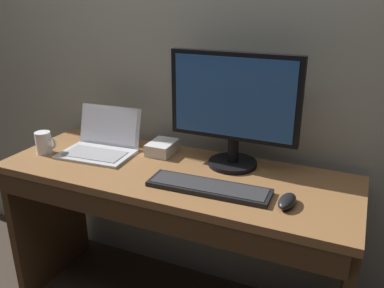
{
  "coord_description": "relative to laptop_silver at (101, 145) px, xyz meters",
  "views": [
    {
      "loc": [
        0.73,
        -1.44,
        1.53
      ],
      "look_at": [
        0.09,
        0.0,
        0.93
      ],
      "focal_mm": 37.38,
      "sensor_mm": 36.0,
      "label": 1
    }
  ],
  "objects": [
    {
      "name": "desk",
      "position": [
        0.43,
        -0.06,
        -0.25
      ],
      "size": [
        1.59,
        0.57,
        0.79
      ],
      "color": "olive",
      "rests_on": "ground"
    },
    {
      "name": "laptop_silver",
      "position": [
        0.0,
        0.0,
        0.0
      ],
      "size": [
        0.36,
        0.31,
        0.2
      ],
      "color": "silver",
      "rests_on": "desk"
    },
    {
      "name": "external_monitor",
      "position": [
        0.64,
        0.1,
        0.24
      ],
      "size": [
        0.57,
        0.22,
        0.51
      ],
      "color": "black",
      "rests_on": "desk"
    },
    {
      "name": "wired_keyboard",
      "position": [
        0.63,
        -0.16,
        -0.03
      ],
      "size": [
        0.5,
        0.15,
        0.02
      ],
      "color": "black",
      "rests_on": "desk"
    },
    {
      "name": "computer_mouse",
      "position": [
        0.95,
        -0.16,
        -0.02
      ],
      "size": [
        0.07,
        0.13,
        0.04
      ],
      "primitive_type": "ellipsoid",
      "rotation": [
        0.0,
        0.0,
        -0.09
      ],
      "color": "black",
      "rests_on": "desk"
    },
    {
      "name": "external_drive_box",
      "position": [
        0.28,
        0.11,
        -0.01
      ],
      "size": [
        0.12,
        0.16,
        0.06
      ],
      "primitive_type": "cube",
      "rotation": [
        0.0,
        0.0,
        0.02
      ],
      "color": "silver",
      "rests_on": "desk"
    },
    {
      "name": "coffee_mug",
      "position": [
        -0.25,
        -0.12,
        0.02
      ],
      "size": [
        0.12,
        0.07,
        0.11
      ],
      "color": "white",
      "rests_on": "desk"
    }
  ]
}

